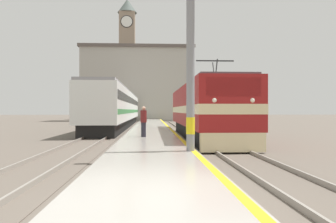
{
  "coord_description": "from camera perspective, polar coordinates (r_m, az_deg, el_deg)",
  "views": [
    {
      "loc": [
        -0.04,
        -6.35,
        1.83
      ],
      "look_at": [
        1.55,
        24.3,
        1.72
      ],
      "focal_mm": 35.0,
      "sensor_mm": 36.0,
      "label": 1
    }
  ],
  "objects": [
    {
      "name": "ground_plane",
      "position": [
        36.39,
        -2.91,
        -2.68
      ],
      "size": [
        200.0,
        200.0,
        0.0
      ],
      "primitive_type": "plane",
      "color": "#60564C"
    },
    {
      "name": "platform",
      "position": [
        31.39,
        -2.9,
        -2.79
      ],
      "size": [
        3.24,
        140.0,
        0.39
      ],
      "color": "#ADA89E",
      "rests_on": "ground"
    },
    {
      "name": "rail_track_near",
      "position": [
        31.58,
        3.23,
        -3.07
      ],
      "size": [
        2.83,
        140.0,
        0.16
      ],
      "color": "#60564C",
      "rests_on": "ground"
    },
    {
      "name": "rail_track_far",
      "position": [
        31.6,
        -9.43,
        -3.07
      ],
      "size": [
        2.83,
        140.0,
        0.16
      ],
      "color": "#60564C",
      "rests_on": "ground"
    },
    {
      "name": "locomotive_train",
      "position": [
        21.48,
        6.16,
        0.15
      ],
      "size": [
        2.92,
        15.9,
        4.51
      ],
      "color": "black",
      "rests_on": "ground"
    },
    {
      "name": "passenger_train",
      "position": [
        36.49,
        -8.56,
        0.63
      ],
      "size": [
        2.92,
        32.02,
        3.9
      ],
      "color": "black",
      "rests_on": "ground"
    },
    {
      "name": "catenary_mast",
      "position": [
        11.89,
        4.22,
        11.67
      ],
      "size": [
        2.32,
        0.31,
        7.77
      ],
      "color": "gray",
      "rests_on": "platform"
    },
    {
      "name": "person_on_platform",
      "position": [
        17.86,
        -4.28,
        -1.64
      ],
      "size": [
        0.34,
        0.34,
        1.66
      ],
      "color": "#23232D",
      "rests_on": "platform"
    },
    {
      "name": "clock_tower",
      "position": [
        69.8,
        -7.1,
        9.6
      ],
      "size": [
        3.99,
        3.99,
        25.08
      ],
      "color": "gray",
      "rests_on": "ground"
    },
    {
      "name": "station_building",
      "position": [
        57.64,
        -5.31,
        4.79
      ],
      "size": [
        19.39,
        6.97,
        12.83
      ],
      "color": "#A8A399",
      "rests_on": "ground"
    }
  ]
}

